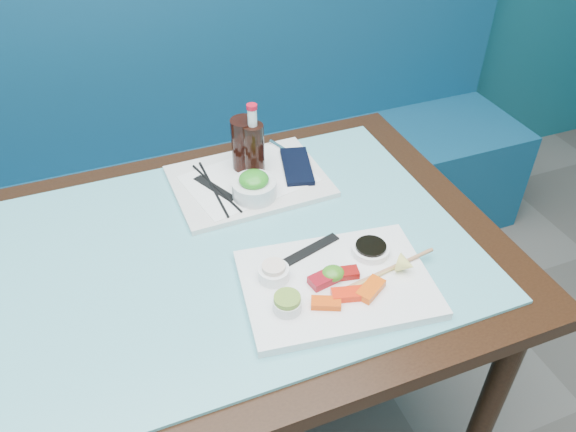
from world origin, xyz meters
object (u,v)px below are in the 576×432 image
object	(u,v)px
serving_tray	(249,181)
cola_glass	(245,144)
booth_bench	(153,187)
sashimi_plate	(336,284)
seaweed_bowl	(254,189)
dining_table	(202,285)
cola_bottle_body	(254,152)

from	to	relation	value
serving_tray	cola_glass	bearing A→B (deg)	78.17
booth_bench	sashimi_plate	size ratio (longest dim) A/B	7.65
seaweed_bowl	cola_glass	size ratio (longest dim) A/B	0.78
booth_bench	dining_table	xyz separation A→B (m)	(0.00, -0.84, 0.29)
serving_tray	cola_bottle_body	size ratio (longest dim) A/B	2.49
booth_bench	dining_table	bearing A→B (deg)	-90.00
serving_tray	cola_glass	xyz separation A→B (m)	(0.01, 0.05, 0.08)
sashimi_plate	cola_bottle_body	distance (m)	0.45
dining_table	sashimi_plate	distance (m)	0.33
serving_tray	dining_table	bearing A→B (deg)	-132.45
dining_table	seaweed_bowl	bearing A→B (deg)	38.98
dining_table	serving_tray	distance (m)	0.31
booth_bench	serving_tray	size ratio (longest dim) A/B	7.71
dining_table	cola_bottle_body	bearing A→B (deg)	48.71
seaweed_bowl	cola_bottle_body	world-z (taller)	cola_bottle_body
sashimi_plate	dining_table	bearing A→B (deg)	149.24
booth_bench	cola_glass	size ratio (longest dim) A/B	20.89
dining_table	serving_tray	bearing A→B (deg)	49.08
booth_bench	seaweed_bowl	distance (m)	0.83
sashimi_plate	cola_glass	distance (m)	0.48
dining_table	sashimi_plate	world-z (taller)	sashimi_plate
booth_bench	sashimi_plate	distance (m)	1.14
booth_bench	cola_glass	world-z (taller)	booth_bench
booth_bench	cola_bottle_body	size ratio (longest dim) A/B	19.20
dining_table	cola_glass	world-z (taller)	cola_glass
sashimi_plate	seaweed_bowl	xyz separation A→B (m)	(-0.06, 0.35, 0.03)
seaweed_bowl	cola_bottle_body	size ratio (longest dim) A/B	0.71
booth_bench	serving_tray	distance (m)	0.75
dining_table	seaweed_bowl	distance (m)	0.27
dining_table	cola_bottle_body	size ratio (longest dim) A/B	8.96
seaweed_bowl	sashimi_plate	bearing A→B (deg)	-79.50
seaweed_bowl	cola_glass	bearing A→B (deg)	81.25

